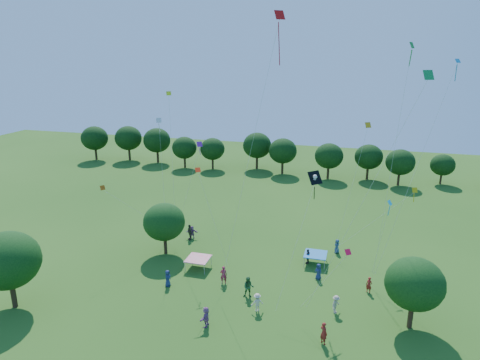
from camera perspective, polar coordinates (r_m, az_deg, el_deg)
name	(u,v)px	position (r m, az deg, el deg)	size (l,w,h in m)	color
near_tree_west	(8,260)	(40.05, -28.59, -9.40)	(5.22, 5.22, 6.66)	#422B19
near_tree_north	(164,222)	(45.36, -10.08, -5.52)	(4.35, 4.35, 5.55)	#422B19
near_tree_east	(415,284)	(35.65, 22.27, -12.70)	(4.42, 4.42, 5.79)	#422B19
treeline	(295,151)	(74.62, 7.28, 3.83)	(88.01, 8.77, 6.77)	#422B19
tent_red_stripe	(198,259)	(42.94, -5.61, -10.40)	(2.20, 2.20, 1.10)	red
tent_blue	(316,254)	(44.23, 10.04, -9.74)	(2.20, 2.20, 1.10)	#1B6CB5
crowd_person_0	(337,246)	(47.03, 12.81, -8.60)	(0.76, 0.41, 1.54)	navy
crowd_person_1	(369,285)	(40.62, 16.82, -13.26)	(0.55, 0.36, 1.48)	maroon
crowd_person_2	(249,287)	(38.26, 1.14, -14.10)	(0.94, 0.51, 1.90)	#235329
crowd_person_3	(336,304)	(37.15, 12.67, -15.88)	(1.03, 0.46, 1.57)	#B1A18E
crowd_person_4	(308,256)	(44.29, 9.04, -10.01)	(0.92, 0.42, 1.57)	#3F3533
crowd_person_5	(192,232)	(49.67, -6.40, -6.91)	(1.37, 0.49, 1.47)	#8A5089
crowd_person_6	(168,278)	(40.45, -9.62, -12.79)	(0.77, 0.42, 1.57)	navy
crowd_person_7	(224,275)	(40.29, -2.21, -12.53)	(0.65, 0.42, 1.75)	maroon
crowd_person_8	(156,228)	(51.18, -11.09, -6.33)	(0.78, 0.42, 1.59)	#295C27
crowd_person_9	(257,302)	(36.54, 2.31, -16.00)	(1.05, 0.47, 1.61)	beige
crowd_person_10	(190,232)	(49.26, -6.73, -6.90)	(1.07, 0.49, 1.83)	#433E36
crowd_person_11	(206,317)	(34.92, -4.56, -17.70)	(1.56, 0.56, 1.67)	#9C5B94
crowd_person_12	(318,272)	(41.65, 10.41, -11.92)	(0.77, 0.42, 1.56)	navy
crowd_person_13	(324,333)	(33.66, 11.10, -19.39)	(0.66, 0.42, 1.76)	maroon
pirate_kite	(314,180)	(35.60, 9.88, 0.02)	(2.62, 6.33, 9.82)	black
red_high_kite	(268,74)	(32.05, 3.76, 13.99)	(4.81, 0.99, 22.04)	red
small_kite_0	(120,199)	(43.95, -15.68, -2.51)	(5.61, 5.45, 6.91)	#C24E0B
small_kite_1	(204,191)	(37.96, -4.76, -1.50)	(2.67, 1.27, 9.57)	#FC300D
small_kite_2	(171,131)	(45.49, -9.24, 6.45)	(0.72, 1.03, 15.38)	#C9DE13
small_kite_3	(394,141)	(28.30, 19.86, 4.90)	(6.86, 2.70, 18.25)	#177E35
small_kite_4	(432,128)	(38.98, 24.27, 6.39)	(5.04, 2.49, 18.73)	#127FB9
small_kite_5	(195,163)	(42.67, -6.03, 2.26)	(3.87, 1.63, 10.89)	purple
small_kite_6	(160,138)	(49.75, -10.61, 5.48)	(1.89, 3.02, 12.06)	silver
small_kite_7	(386,217)	(37.41, 18.93, -4.72)	(0.94, 2.41, 7.75)	#0EA0D2
small_kite_8	(338,264)	(31.63, 12.95, -10.83)	(3.55, 1.97, 6.17)	red
small_kite_9	(402,201)	(45.61, 20.80, -2.58)	(7.32, 2.29, 6.37)	gold
small_kite_10	(362,149)	(44.13, 15.94, 4.05)	(2.55, 2.62, 12.62)	orange
small_kite_11	(400,115)	(35.45, 20.60, 8.14)	(1.18, 2.23, 19.94)	#178222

